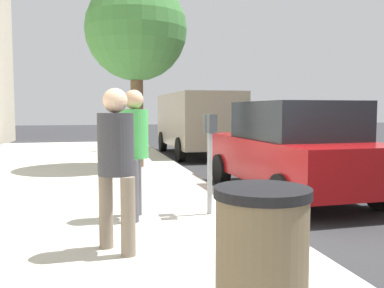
{
  "coord_description": "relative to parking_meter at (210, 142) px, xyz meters",
  "views": [
    {
      "loc": [
        -5.8,
        2.27,
        1.63
      ],
      "look_at": [
        -0.05,
        0.91,
        1.14
      ],
      "focal_mm": 39.59,
      "sensor_mm": 36.0,
      "label": 1
    }
  ],
  "objects": [
    {
      "name": "pedestrian_bystander",
      "position": [
        -1.31,
        1.37,
        -0.03
      ],
      "size": [
        0.45,
        0.37,
        1.69
      ],
      "rotation": [
        0.0,
        0.0,
        -0.97
      ],
      "color": "#726656",
      "rests_on": "sidewalk_slab"
    },
    {
      "name": "parking_meter",
      "position": [
        0.0,
        0.0,
        0.0
      ],
      "size": [
        0.36,
        0.12,
        1.41
      ],
      "color": "gray",
      "rests_on": "sidewalk_slab"
    },
    {
      "name": "parked_sedan_near",
      "position": [
        1.54,
        -2.02,
        -0.27
      ],
      "size": [
        4.45,
        2.08,
        1.77
      ],
      "color": "maroon",
      "rests_on": "ground_plane"
    },
    {
      "name": "sidewalk_slab",
      "position": [
        0.13,
        2.33,
        -1.09
      ],
      "size": [
        28.0,
        6.0,
        0.15
      ],
      "primitive_type": "cube",
      "color": "#B7B2A8",
      "rests_on": "ground_plane"
    },
    {
      "name": "traffic_signal",
      "position": [
        9.56,
        0.01,
        1.41
      ],
      "size": [
        0.24,
        0.44,
        3.6
      ],
      "color": "black",
      "rests_on": "sidewalk_slab"
    },
    {
      "name": "parked_van_far",
      "position": [
        8.85,
        -2.02,
        0.09
      ],
      "size": [
        5.2,
        2.12,
        2.18
      ],
      "color": "gray",
      "rests_on": "ground_plane"
    },
    {
      "name": "trash_bin",
      "position": [
        -3.34,
        0.62,
        -0.51
      ],
      "size": [
        0.59,
        0.59,
        1.01
      ],
      "color": "brown",
      "rests_on": "sidewalk_slab"
    },
    {
      "name": "pedestrian_at_meter",
      "position": [
        -0.0,
        1.05,
        0.0
      ],
      "size": [
        0.52,
        0.38,
        1.74
      ],
      "rotation": [
        0.0,
        0.0,
        -1.78
      ],
      "color": "#47474C",
      "rests_on": "sidewalk_slab"
    },
    {
      "name": "ground_plane",
      "position": [
        0.13,
        -0.67,
        -1.17
      ],
      "size": [
        80.0,
        80.0,
        0.0
      ],
      "primitive_type": "plane",
      "color": "#2B2B2D",
      "rests_on": "ground"
    },
    {
      "name": "street_tree",
      "position": [
        5.23,
        0.47,
        2.43
      ],
      "size": [
        2.57,
        2.57,
        4.77
      ],
      "color": "brown",
      "rests_on": "sidewalk_slab"
    }
  ]
}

